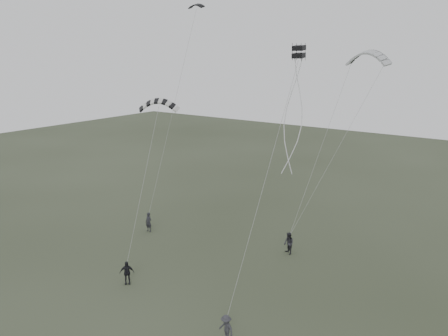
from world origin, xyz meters
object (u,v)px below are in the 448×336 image
Objects in this scene: flyer_right at (289,243)px; flyer_center at (127,273)px; flyer_left at (149,222)px; kite_striped at (158,101)px; kite_box at (299,52)px; flyer_far at (226,328)px; kite_dark_small at (196,5)px; kite_pale_large at (368,52)px.

flyer_right is 1.06× the size of flyer_center.
flyer_left is 0.56× the size of kite_striped.
kite_box is at bearing -9.82° from flyer_left.
flyer_far is (2.27, -12.15, -0.09)m from flyer_right.
kite_box reaches higher than flyer_left.
flyer_right is 1.10× the size of kite_dark_small.
flyer_left is 0.99× the size of flyer_right.
kite_pale_large is 12.34m from kite_box.
kite_pale_large is (10.06, 18.17, 15.10)m from flyer_center.
kite_box is (14.94, -8.91, -4.33)m from kite_dark_small.
kite_pale_large is (15.56, 10.46, 15.05)m from flyer_left.
flyer_center is 9.49m from flyer_far.
flyer_far is 0.43× the size of kite_pale_large.
kite_dark_small is 0.51× the size of kite_striped.
flyer_right is 23.24m from kite_dark_small.
kite_striped is at bearing -14.29° from flyer_left.
flyer_far is at bearing -45.93° from flyer_right.
flyer_far is (14.90, -8.95, -0.09)m from flyer_left.
kite_pale_large is (0.65, 19.40, 15.14)m from flyer_far.
kite_dark_small reaches higher than kite_box.
flyer_left is 1.11× the size of flyer_far.
kite_striped is at bearing 69.34° from flyer_center.
kite_box is at bearing -77.57° from kite_pale_large.
flyer_left is at bearing 168.31° from kite_box.
kite_striped is (-13.32, -10.91, -3.84)m from kite_pale_large.
flyer_left is at bearing 136.34° from kite_striped.
kite_box reaches higher than flyer_far.
kite_pale_large is at bearing 31.09° from flyer_left.
flyer_center is 18.89m from kite_box.
kite_pale_large reaches higher than flyer_right.
flyer_far is 2.25× the size of kite_box.
kite_pale_large reaches higher than flyer_left.
kite_striped is (1.90, -7.49, -8.15)m from kite_dark_small.
flyer_right reaches higher than flyer_far.
flyer_left is 0.47× the size of kite_pale_large.
flyer_right is 16.96m from kite_pale_large.
flyer_left is 2.50× the size of kite_box.
flyer_right is 16.07m from kite_box.
kite_dark_small is (-12.29, 3.83, 19.35)m from flyer_right.
flyer_center is at bearing -105.24° from kite_pale_large.
flyer_far is at bearing -78.19° from kite_pale_large.
kite_striped is 4.44× the size of kite_box.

